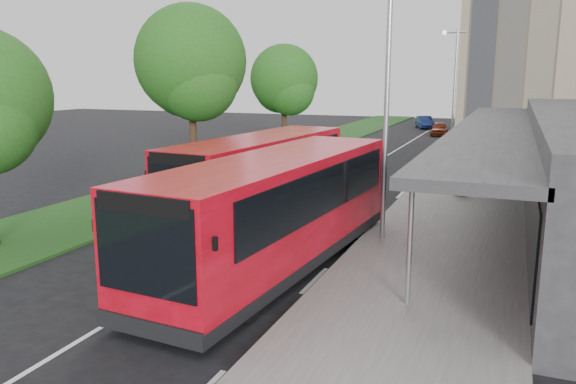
# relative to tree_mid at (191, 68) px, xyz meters

# --- Properties ---
(ground) EXTENTS (120.00, 120.00, 0.00)m
(ground) POSITION_rel_tree_mid_xyz_m (7.01, -9.05, -5.66)
(ground) COLOR black
(ground) RESTS_ON ground
(pavement) EXTENTS (5.00, 80.00, 0.15)m
(pavement) POSITION_rel_tree_mid_xyz_m (13.01, 10.95, -5.58)
(pavement) COLOR slate
(pavement) RESTS_ON ground
(grass_verge) EXTENTS (5.00, 80.00, 0.10)m
(grass_verge) POSITION_rel_tree_mid_xyz_m (0.01, 10.95, -5.61)
(grass_verge) COLOR #184416
(grass_verge) RESTS_ON ground
(lane_centre_line) EXTENTS (0.12, 70.00, 0.01)m
(lane_centre_line) POSITION_rel_tree_mid_xyz_m (7.01, 5.95, -5.65)
(lane_centre_line) COLOR silver
(lane_centre_line) RESTS_ON ground
(kerb_dashes) EXTENTS (0.12, 56.00, 0.01)m
(kerb_dashes) POSITION_rel_tree_mid_xyz_m (10.31, 9.95, -5.65)
(kerb_dashes) COLOR silver
(kerb_dashes) RESTS_ON ground
(tree_mid) EXTENTS (5.45, 5.45, 8.76)m
(tree_mid) POSITION_rel_tree_mid_xyz_m (0.00, 0.00, 0.00)
(tree_mid) COLOR black
(tree_mid) RESTS_ON ground
(tree_far) EXTENTS (4.65, 4.65, 7.47)m
(tree_far) POSITION_rel_tree_mid_xyz_m (0.00, 12.00, -0.83)
(tree_far) COLOR black
(tree_far) RESTS_ON ground
(lamp_post_near) EXTENTS (1.44, 0.28, 8.00)m
(lamp_post_near) POSITION_rel_tree_mid_xyz_m (11.13, -7.05, -0.94)
(lamp_post_near) COLOR #9B9EA4
(lamp_post_near) RESTS_ON pavement
(lamp_post_far) EXTENTS (1.44, 0.28, 8.00)m
(lamp_post_far) POSITION_rel_tree_mid_xyz_m (11.13, 12.95, -0.94)
(lamp_post_far) COLOR #9B9EA4
(lamp_post_far) RESTS_ON pavement
(bus_main) EXTENTS (3.62, 11.22, 3.13)m
(bus_main) POSITION_rel_tree_mid_xyz_m (8.97, -10.37, -4.05)
(bus_main) COLOR red
(bus_main) RESTS_ON ground
(bus_second) EXTENTS (3.52, 10.72, 2.99)m
(bus_second) POSITION_rel_tree_mid_xyz_m (5.82, -4.61, -4.13)
(bus_second) COLOR red
(bus_second) RESTS_ON ground
(litter_bin) EXTENTS (0.63, 0.63, 0.88)m
(litter_bin) POSITION_rel_tree_mid_xyz_m (12.85, 0.91, -5.07)
(litter_bin) COLOR #3B2018
(litter_bin) RESTS_ON pavement
(bollard) EXTENTS (0.22, 0.22, 1.08)m
(bollard) POSITION_rel_tree_mid_xyz_m (12.46, 8.74, -4.97)
(bollard) COLOR yellow
(bollard) RESTS_ON pavement
(car_near) EXTENTS (1.75, 3.73, 1.24)m
(car_near) POSITION_rel_tree_mid_xyz_m (8.56, 28.41, -5.04)
(car_near) COLOR #5B1C0D
(car_near) RESTS_ON ground
(car_far) EXTENTS (2.53, 4.08, 1.27)m
(car_far) POSITION_rel_tree_mid_xyz_m (6.20, 35.27, -5.02)
(car_far) COLOR navy
(car_far) RESTS_ON ground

